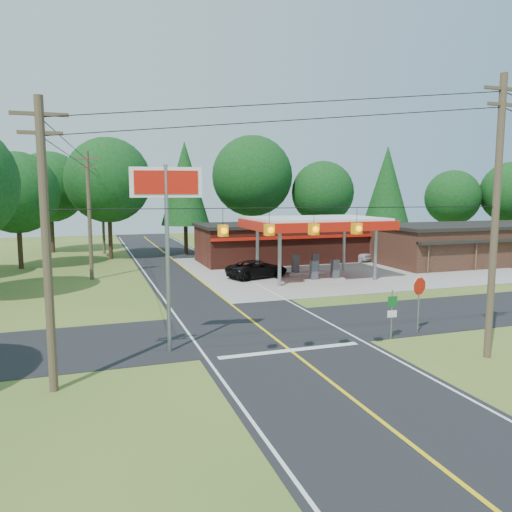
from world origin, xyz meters
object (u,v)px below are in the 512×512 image
object	(u,v)px
sedan_car	(353,253)
big_stop_sign	(167,211)
octagonal_stop_sign	(419,290)
suv_car	(257,269)
gas_canopy	(315,225)

from	to	relation	value
sedan_car	big_stop_sign	distance (m)	32.28
sedan_car	octagonal_stop_sign	distance (m)	26.05
suv_car	big_stop_sign	distance (m)	19.87
gas_canopy	octagonal_stop_sign	bearing A→B (deg)	-97.12
suv_car	big_stop_sign	xyz separation A→B (m)	(-9.66, -16.51, 5.37)
gas_canopy	suv_car	bearing A→B (deg)	160.94
gas_canopy	octagonal_stop_sign	world-z (taller)	gas_canopy
big_stop_sign	suv_car	bearing A→B (deg)	59.68
suv_car	gas_canopy	bearing A→B (deg)	-125.34
big_stop_sign	octagonal_stop_sign	bearing A→B (deg)	-4.78
gas_canopy	suv_car	world-z (taller)	gas_canopy
sedan_car	suv_car	bearing A→B (deg)	-177.15
octagonal_stop_sign	big_stop_sign	bearing A→B (deg)	175.22
octagonal_stop_sign	sedan_car	bearing A→B (deg)	67.39
gas_canopy	big_stop_sign	world-z (taller)	big_stop_sign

